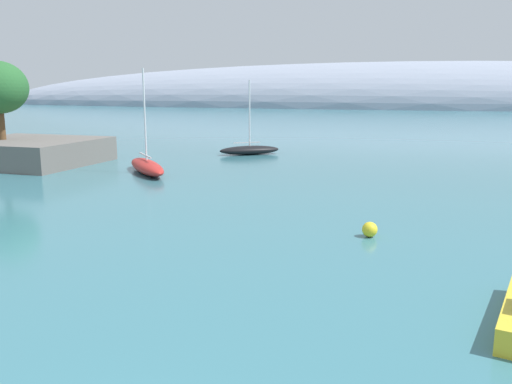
% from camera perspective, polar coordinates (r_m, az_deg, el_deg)
% --- Properties ---
extents(shore_outcrop, '(12.00, 10.70, 2.23)m').
position_cam_1_polar(shore_outcrop, '(52.58, -23.63, 4.05)').
color(shore_outcrop, '#66605B').
rests_on(shore_outcrop, ground).
extents(distant_ridge, '(362.93, 61.30, 33.97)m').
position_cam_1_polar(distant_ridge, '(209.75, 14.38, 8.95)').
color(distant_ridge, '#8E99AD').
rests_on(distant_ridge, ground).
extents(sailboat_red_near_shore, '(6.99, 7.28, 8.40)m').
position_cam_1_polar(sailboat_red_near_shore, '(43.61, -11.81, 2.77)').
color(sailboat_red_near_shore, red).
rests_on(sailboat_red_near_shore, water).
extents(sailboat_black_mid_mooring, '(6.42, 5.43, 7.70)m').
position_cam_1_polar(sailboat_black_mid_mooring, '(55.13, -0.70, 4.64)').
color(sailboat_black_mid_mooring, black).
rests_on(sailboat_black_mid_mooring, water).
extents(mooring_buoy_yellow, '(0.72, 0.72, 0.72)m').
position_cam_1_polar(mooring_buoy_yellow, '(24.90, 12.29, -4.01)').
color(mooring_buoy_yellow, yellow).
rests_on(mooring_buoy_yellow, water).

